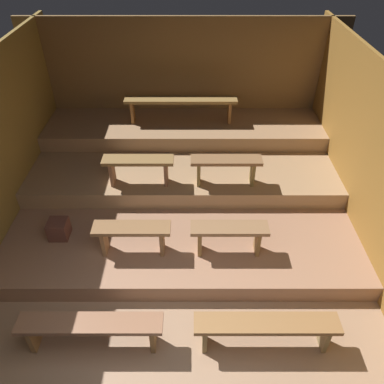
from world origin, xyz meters
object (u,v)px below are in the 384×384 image
bench_middle_left (138,165)px  bench_upper_center (181,103)px  bench_floor_left (91,327)px  bench_lower_left (132,233)px  bench_lower_right (229,233)px  bench_middle_right (226,165)px  bench_floor_right (266,327)px  wooden_crate_lower (59,229)px

bench_middle_left → bench_upper_center: size_ratio=0.53×
bench_floor_left → bench_lower_left: size_ratio=1.57×
bench_lower_right → bench_middle_right: bench_middle_right is taller
bench_lower_left → bench_middle_left: bench_middle_left is taller
bench_lower_right → bench_floor_right: bearing=-75.0°
bench_upper_center → wooden_crate_lower: bearing=-124.4°
bench_middle_left → bench_floor_left: bearing=-97.0°
bench_floor_right → bench_middle_left: 2.89m
bench_floor_left → bench_middle_left: bench_middle_left is taller
bench_middle_right → bench_floor_right: bearing=-83.0°
bench_middle_right → wooden_crate_lower: size_ratio=4.02×
bench_floor_right → bench_upper_center: (-0.99, 3.87, 0.79)m
bench_floor_left → bench_middle_left: (0.29, 2.36, 0.50)m
bench_floor_right → bench_middle_right: bench_middle_right is taller
bench_floor_left → bench_floor_right: same height
bench_lower_left → bench_floor_right: bearing=-37.3°
bench_floor_left → bench_lower_right: bench_lower_right is taller
bench_floor_right → bench_lower_right: bench_lower_right is taller
wooden_crate_lower → bench_upper_center: bearing=55.6°
bench_floor_left → bench_middle_right: (1.59, 2.36, 0.50)m
bench_lower_right → wooden_crate_lower: bench_lower_right is taller
bench_middle_left → bench_lower_right: bearing=-42.6°
bench_middle_right → bench_floor_left: bearing=-124.0°
bench_lower_right → wooden_crate_lower: 2.34m
bench_middle_right → wooden_crate_lower: 2.54m
bench_floor_right → bench_lower_left: bearing=142.7°
bench_lower_right → bench_middle_left: bearing=137.4°
bench_lower_left → bench_middle_left: 1.20m
bench_floor_left → bench_lower_right: size_ratio=1.57×
bench_middle_right → bench_upper_center: bearing=114.9°
bench_floor_right → bench_middle_left: bearing=124.0°
bench_lower_left → wooden_crate_lower: bearing=165.1°
bench_middle_left → bench_lower_left: bearing=-88.6°
bench_floor_left → bench_middle_left: 2.43m
bench_lower_left → bench_middle_right: bench_middle_right is taller
wooden_crate_lower → bench_lower_left: bearing=-14.9°
bench_middle_left → bench_middle_right: 1.30m
bench_lower_left → wooden_crate_lower: size_ratio=3.80×
bench_lower_left → bench_lower_right: bearing=0.0°
bench_floor_left → bench_middle_left: size_ratio=1.48×
bench_middle_right → wooden_crate_lower: (-2.34, -0.89, -0.47)m
bench_lower_right → bench_middle_right: bearing=88.6°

